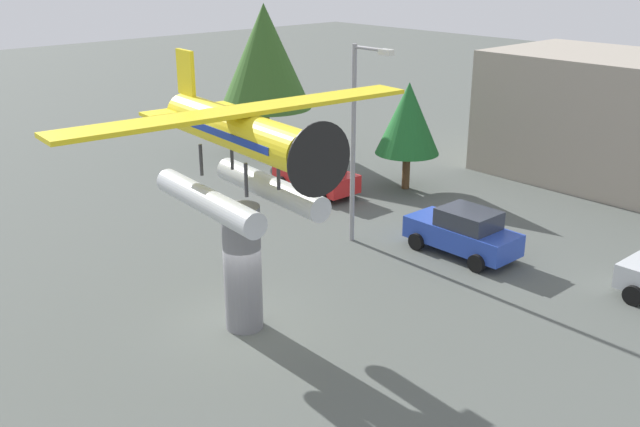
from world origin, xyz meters
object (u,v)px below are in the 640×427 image
object	(u,v)px
display_pedestal	(243,268)
car_near_red	(316,174)
car_mid_blue	(463,232)
tree_west	(265,57)
streetlight_primary	(357,131)
tree_east	(408,119)
floatplane_monument	(240,149)

from	to	relation	value
display_pedestal	car_near_red	distance (m)	12.85
car_mid_blue	tree_west	size ratio (longest dim) A/B	0.53
car_mid_blue	streetlight_primary	bearing A→B (deg)	29.60
car_mid_blue	tree_east	size ratio (longest dim) A/B	0.85
car_near_red	streetlight_primary	world-z (taller)	streetlight_primary
display_pedestal	car_mid_blue	distance (m)	9.25
car_mid_blue	display_pedestal	bearing A→B (deg)	84.09
car_near_red	tree_east	world-z (taller)	tree_east
floatplane_monument	streetlight_primary	xyz separation A→B (m)	(-2.69, 7.16, -1.11)
floatplane_monument	car_mid_blue	distance (m)	10.26
streetlight_primary	tree_west	world-z (taller)	tree_west
car_mid_blue	tree_west	bearing A→B (deg)	-12.35
display_pedestal	car_mid_blue	world-z (taller)	display_pedestal
floatplane_monument	tree_east	size ratio (longest dim) A/B	2.11
car_near_red	car_mid_blue	xyz separation A→B (m)	(8.92, -0.88, 0.00)
floatplane_monument	tree_west	distance (m)	19.60
car_near_red	tree_west	distance (m)	8.56
floatplane_monument	car_mid_blue	bearing A→B (deg)	90.03
floatplane_monument	tree_east	world-z (taller)	floatplane_monument
car_mid_blue	streetlight_primary	distance (m)	5.30
tree_west	streetlight_primary	bearing A→B (deg)	-23.91
car_near_red	tree_east	size ratio (longest dim) A/B	0.85
car_mid_blue	tree_east	distance (m)	8.35
streetlight_primary	tree_east	size ratio (longest dim) A/B	1.49
display_pedestal	tree_west	xyz separation A→B (m)	(-14.87, 12.61, 3.36)
car_near_red	car_mid_blue	world-z (taller)	same
car_near_red	car_mid_blue	distance (m)	8.96
car_near_red	streetlight_primary	xyz separation A→B (m)	(5.41, -2.88, 3.44)
display_pedestal	tree_west	distance (m)	19.78
tree_west	tree_east	xyz separation A→B (m)	(9.17, 0.97, -1.94)
car_near_red	car_mid_blue	bearing A→B (deg)	174.35
streetlight_primary	display_pedestal	bearing A→B (deg)	-70.30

